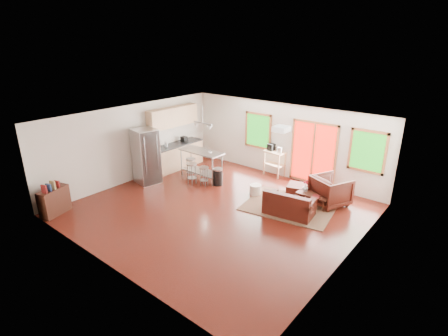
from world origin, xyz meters
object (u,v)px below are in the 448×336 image
Objects in this scene: kitchen_cart at (275,155)px; ottoman at (297,191)px; island at (201,160)px; loveseat at (289,206)px; refrigerator at (146,156)px; armchair at (331,189)px; coffee_table at (314,195)px; rug at (289,206)px.

ottoman is at bearing -35.61° from kitchen_cart.
island is at bearing -133.53° from kitchen_cart.
refrigerator is (-4.93, -0.95, 0.65)m from loveseat.
armchair is at bearing 57.38° from loveseat.
coffee_table is 0.84× the size of kitchen_cart.
island reaches higher than loveseat.
armchair is at bearing 11.93° from island.
coffee_table is at bearing -31.08° from kitchen_cart.
rug is 0.80m from ottoman.
armchair is at bearing -20.99° from kitchen_cart.
coffee_table is at bearing 72.06° from armchair.
rug is 1.54× the size of island.
refrigerator is at bearing -154.42° from ottoman.
kitchen_cart is at bearing 58.10° from refrigerator.
island is (-3.71, 0.43, 0.42)m from loveseat.
island is (-3.48, -0.02, 0.69)m from rug.
armchair reaches higher than rug.
rug is 3.55m from island.
loveseat is 1.25× the size of kitchen_cart.
refrigerator is at bearing -132.65° from kitchen_cart.
armchair is 1.65× the size of ottoman.
island is 1.41× the size of kitchen_cart.
ottoman is at bearing 101.88° from rug.
island is (1.22, 1.38, -0.23)m from refrigerator.
refrigerator is (-4.54, -2.17, 0.73)m from ottoman.
refrigerator reaches higher than loveseat.
ottoman is 0.32× the size of refrigerator.
loveseat is at bearing -6.68° from island.
rug is 4.99m from refrigerator.
kitchen_cart reaches higher than ottoman.
armchair is 1.05m from ottoman.
ottoman is 0.52× the size of kitchen_cart.
coffee_table is 5.59m from refrigerator.
ottoman is (-0.67, 0.23, -0.13)m from coffee_table.
loveseat is 0.77× the size of refrigerator.
loveseat is 1.03m from coffee_table.
ottoman is at bearing 160.96° from coffee_table.
kitchen_cart reaches higher than rug.
kitchen_cart reaches higher than armchair.
island is at bearing 165.01° from loveseat.
rug is at bearing -133.75° from coffee_table.
rug is 2.18× the size of kitchen_cart.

